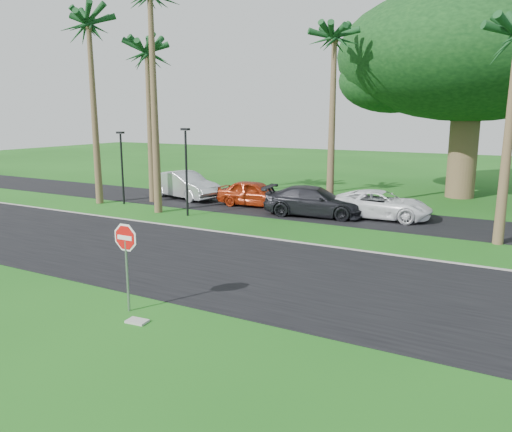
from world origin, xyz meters
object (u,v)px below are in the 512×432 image
object	(u,v)px
stop_sign_near	(126,249)
car_dark	(314,202)
car_silver	(185,185)
car_red	(255,194)
car_minivan	(380,205)

from	to	relation	value
stop_sign_near	car_dark	distance (m)	14.70
car_silver	car_red	distance (m)	5.29
car_silver	car_minivan	world-z (taller)	car_silver
car_minivan	car_red	bearing A→B (deg)	87.02
stop_sign_near	car_dark	world-z (taller)	stop_sign_near
car_silver	car_minivan	bearing A→B (deg)	-76.14
car_silver	car_dark	size ratio (longest dim) A/B	0.97
car_dark	car_minivan	distance (m)	3.44
stop_sign_near	car_silver	size ratio (longest dim) A/B	0.50
car_dark	car_minivan	size ratio (longest dim) A/B	1.03
car_silver	stop_sign_near	bearing A→B (deg)	-133.36
car_red	car_dark	world-z (taller)	car_dark
car_red	car_minivan	xyz separation A→B (m)	(7.42, 0.11, -0.04)
car_silver	car_dark	distance (m)	9.51
stop_sign_near	car_red	xyz separation A→B (m)	(-4.67, 15.62, -1.02)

